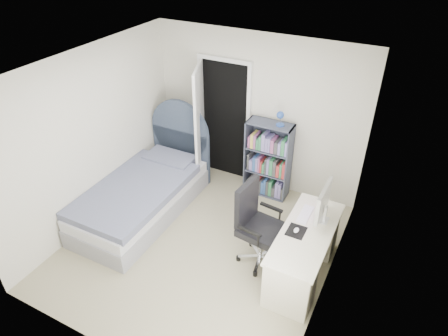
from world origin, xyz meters
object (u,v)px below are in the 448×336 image
at_px(floor_lamp, 188,148).
at_px(office_chair, 256,221).
at_px(bookcase, 269,162).
at_px(desk, 304,251).
at_px(nightstand, 174,150).
at_px(bed, 145,192).

xyz_separation_m(floor_lamp, office_chair, (1.80, -1.29, 0.08)).
bearing_deg(office_chair, floor_lamp, 144.33).
relative_size(bookcase, desk, 1.03).
bearing_deg(bookcase, floor_lamp, -174.27).
relative_size(nightstand, floor_lamp, 0.44).
distance_m(floor_lamp, desk, 2.77).
height_order(bookcase, desk, bookcase).
xyz_separation_m(desk, office_chair, (-0.66, -0.02, 0.24)).
distance_m(bed, floor_lamp, 1.14).
xyz_separation_m(floor_lamp, bookcase, (1.41, 0.14, 0.03)).
bearing_deg(bed, desk, -3.59).
bearing_deg(office_chair, bed, 174.58).
xyz_separation_m(bookcase, desk, (1.05, -1.41, -0.19)).
bearing_deg(floor_lamp, bookcase, 5.73).
height_order(bed, office_chair, bed).
distance_m(bed, desk, 2.54).
relative_size(nightstand, desk, 0.41).
distance_m(bed, nightstand, 1.20).
bearing_deg(floor_lamp, nightstand, 170.12).
relative_size(nightstand, bookcase, 0.40).
height_order(desk, office_chair, desk).
distance_m(floor_lamp, bookcase, 1.41).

